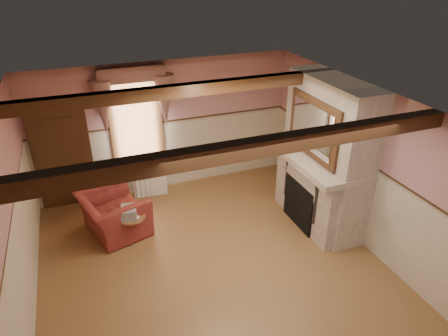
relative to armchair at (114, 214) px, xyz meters
name	(u,v)px	position (x,y,z in m)	size (l,w,h in m)	color
floor	(214,268)	(1.38, -1.62, -0.39)	(5.50, 6.00, 0.01)	brown
ceiling	(211,107)	(1.38, -1.62, 2.41)	(5.50, 6.00, 0.01)	silver
wall_back	(165,127)	(1.38, 1.38, 1.01)	(5.50, 0.02, 2.80)	#B37C7F
wall_left	(10,237)	(-1.37, -1.62, 1.01)	(0.02, 6.00, 2.80)	#B37C7F
wall_right	(363,166)	(4.13, -1.62, 1.01)	(0.02, 6.00, 2.80)	#B37C7F
wainscot	(213,231)	(1.38, -1.62, 0.36)	(5.50, 6.00, 1.50)	beige
chair_rail	(212,190)	(1.38, -1.62, 1.11)	(5.50, 6.00, 0.08)	black
firebox	(302,203)	(3.38, -1.02, 0.06)	(0.20, 0.95, 0.90)	black
armchair	(114,214)	(0.00, 0.00, 0.00)	(1.20, 1.05, 0.78)	maroon
side_table	(133,228)	(0.27, -0.42, -0.12)	(0.49, 0.49, 0.55)	brown
book_stack	(129,212)	(0.24, -0.46, 0.26)	(0.26, 0.32, 0.20)	#B7AD8C
radiator	(150,182)	(0.90, 1.08, -0.09)	(0.70, 0.18, 0.60)	white
bowl	(318,153)	(3.62, -1.00, 1.08)	(0.37, 0.37, 0.09)	brown
mantel_clock	(300,137)	(3.62, -0.38, 1.13)	(0.14, 0.24, 0.20)	black
oil_lamp	(304,137)	(3.62, -0.49, 1.17)	(0.11, 0.11, 0.28)	#C18936
candle_red	(341,167)	(3.62, -1.67, 1.11)	(0.06, 0.06, 0.16)	maroon
jar_yellow	(337,166)	(3.62, -1.58, 1.09)	(0.06, 0.06, 0.12)	gold
fireplace	(327,155)	(3.80, -1.02, 1.01)	(0.85, 2.00, 2.80)	gray
mantel	(318,158)	(3.62, -1.02, 0.97)	(1.05, 2.05, 0.12)	gray
overmantel_mirror	(313,128)	(3.44, -1.02, 1.58)	(0.06, 1.44, 1.04)	silver
door	(63,158)	(-0.72, 1.32, 0.66)	(1.10, 0.10, 2.10)	black
window	(136,120)	(0.78, 1.35, 1.26)	(1.06, 0.08, 2.02)	white
window_drapes	(133,92)	(0.78, 1.26, 1.86)	(1.30, 0.14, 1.40)	gray
ceiling_beam_front	(247,149)	(1.38, -2.82, 2.31)	(5.50, 0.18, 0.20)	black
ceiling_beam_back	(186,90)	(1.38, -0.42, 2.31)	(5.50, 0.18, 0.20)	black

